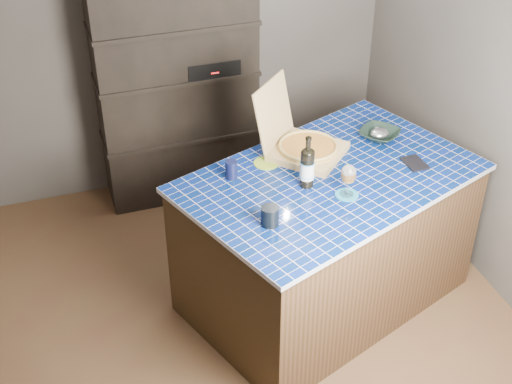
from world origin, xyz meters
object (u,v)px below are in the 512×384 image
object	(u,v)px
mead_bottle	(307,167)
bowl	(379,134)
wine_glass	(349,175)
kitchen_island	(326,239)
pizza_box	(304,145)
dvd_case	(415,163)

from	to	relation	value
mead_bottle	bowl	size ratio (longest dim) A/B	1.32
wine_glass	bowl	world-z (taller)	wine_glass
kitchen_island	pizza_box	xyz separation A→B (m)	(-0.06, 0.29, 0.55)
wine_glass	bowl	distance (m)	0.72
mead_bottle	wine_glass	size ratio (longest dim) A/B	1.64
dvd_case	bowl	bearing A→B (deg)	98.93
wine_glass	dvd_case	xyz separation A→B (m)	(0.55, 0.18, -0.14)
kitchen_island	bowl	distance (m)	0.78
pizza_box	dvd_case	distance (m)	0.70
pizza_box	bowl	distance (m)	0.55
pizza_box	dvd_case	world-z (taller)	pizza_box
pizza_box	wine_glass	xyz separation A→B (m)	(0.07, -0.51, 0.08)
dvd_case	kitchen_island	bearing A→B (deg)	173.64
dvd_case	mead_bottle	bearing A→B (deg)	178.49
mead_bottle	wine_glass	xyz separation A→B (m)	(0.19, -0.17, 0.01)
kitchen_island	pizza_box	world-z (taller)	pizza_box
pizza_box	bowl	size ratio (longest dim) A/B	2.57
pizza_box	mead_bottle	xyz separation A→B (m)	(-0.12, -0.34, 0.07)
wine_glass	dvd_case	distance (m)	0.59
kitchen_island	pizza_box	distance (m)	0.63
mead_bottle	bowl	xyz separation A→B (m)	(0.66, 0.36, -0.10)
mead_bottle	dvd_case	size ratio (longest dim) A/B	1.97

